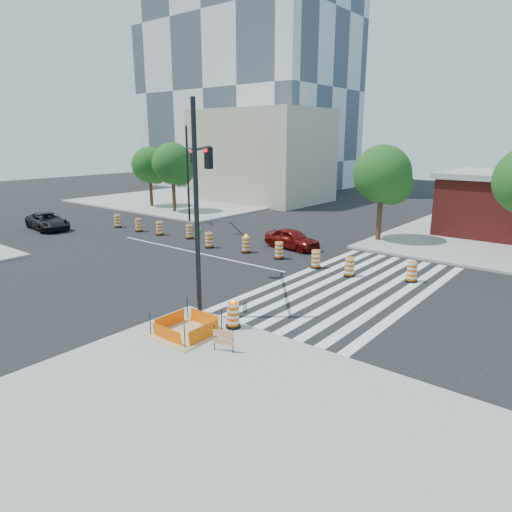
% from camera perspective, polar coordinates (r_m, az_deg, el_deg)
% --- Properties ---
extents(ground, '(120.00, 120.00, 0.00)m').
position_cam_1_polar(ground, '(29.05, -7.68, 0.47)').
color(ground, black).
rests_on(ground, ground).
extents(sidewalk_nw, '(22.00, 22.00, 0.15)m').
position_cam_1_polar(sidewalk_nw, '(54.09, -7.08, 7.12)').
color(sidewalk_nw, gray).
rests_on(sidewalk_nw, ground).
extents(crosswalk_east, '(6.75, 13.50, 0.01)m').
position_cam_1_polar(crosswalk_east, '(22.68, 11.85, -3.77)').
color(crosswalk_east, silver).
rests_on(crosswalk_east, ground).
extents(lane_centerline, '(14.00, 0.12, 0.01)m').
position_cam_1_polar(lane_centerline, '(29.05, -7.68, 0.48)').
color(lane_centerline, silver).
rests_on(lane_centerline, ground).
extents(excavation_pit, '(2.20, 2.20, 0.90)m').
position_cam_1_polar(excavation_pit, '(16.91, -8.67, -9.34)').
color(excavation_pit, tan).
rests_on(excavation_pit, ground).
extents(tower_nw, '(28.00, 18.00, 45.00)m').
position_cam_1_polar(tower_nw, '(71.17, -1.14, 27.17)').
color(tower_nw, silver).
rests_on(tower_nw, ground).
extents(beige_midrise, '(14.00, 10.00, 10.00)m').
position_cam_1_polar(beige_midrise, '(52.62, 0.63, 12.40)').
color(beige_midrise, tan).
rests_on(beige_midrise, ground).
extents(red_coupe, '(3.95, 1.87, 1.31)m').
position_cam_1_polar(red_coupe, '(29.71, 4.52, 2.17)').
color(red_coupe, '#5D0907').
rests_on(red_coupe, ground).
extents(dark_suv, '(5.02, 2.88, 1.32)m').
position_cam_1_polar(dark_suv, '(39.45, -24.59, 3.99)').
color(dark_suv, black).
rests_on(dark_suv, ground).
extents(signal_pole_se, '(4.08, 4.96, 8.31)m').
position_cam_1_polar(signal_pole_se, '(19.19, -6.90, 8.68)').
color(signal_pole_se, black).
rests_on(signal_pole_se, ground).
extents(signal_pole_nw, '(4.76, 3.71, 7.81)m').
position_cam_1_polar(signal_pole_nw, '(37.27, -8.33, 11.02)').
color(signal_pole_nw, black).
rests_on(signal_pole_nw, ground).
extents(pit_drum, '(0.56, 0.56, 1.10)m').
position_cam_1_polar(pit_drum, '(17.11, -2.88, -7.48)').
color(pit_drum, black).
rests_on(pit_drum, ground).
extents(barricade, '(0.72, 0.27, 0.88)m').
position_cam_1_polar(barricade, '(15.30, -4.08, -10.16)').
color(barricade, '#DC5D04').
rests_on(barricade, ground).
extents(tree_north_a, '(3.64, 3.60, 6.13)m').
position_cam_1_polar(tree_north_a, '(48.42, -13.09, 10.79)').
color(tree_north_a, '#382314').
rests_on(tree_north_a, ground).
extents(tree_north_b, '(3.90, 3.88, 6.59)m').
position_cam_1_polar(tree_north_b, '(44.37, -10.30, 11.01)').
color(tree_north_b, '#382314').
rests_on(tree_north_b, ground).
extents(tree_north_c, '(3.91, 3.88, 6.59)m').
position_cam_1_polar(tree_north_c, '(32.27, 15.59, 9.45)').
color(tree_north_c, '#382314').
rests_on(tree_north_c, ground).
extents(median_drum_0, '(0.60, 0.60, 1.02)m').
position_cam_1_polar(median_drum_0, '(38.39, -16.93, 4.15)').
color(median_drum_0, black).
rests_on(median_drum_0, ground).
extents(median_drum_1, '(0.60, 0.60, 1.02)m').
position_cam_1_polar(median_drum_1, '(36.19, -14.46, 3.72)').
color(median_drum_1, black).
rests_on(median_drum_1, ground).
extents(median_drum_2, '(0.60, 0.60, 1.02)m').
position_cam_1_polar(median_drum_2, '(34.53, -11.96, 3.35)').
color(median_drum_2, black).
rests_on(median_drum_2, ground).
extents(median_drum_3, '(0.60, 0.60, 1.02)m').
position_cam_1_polar(median_drum_3, '(32.93, -8.33, 2.98)').
color(median_drum_3, black).
rests_on(median_drum_3, ground).
extents(median_drum_4, '(0.60, 0.60, 1.02)m').
position_cam_1_polar(median_drum_4, '(30.03, -5.87, 1.93)').
color(median_drum_4, black).
rests_on(median_drum_4, ground).
extents(median_drum_5, '(0.60, 0.60, 1.18)m').
position_cam_1_polar(median_drum_5, '(28.60, -1.26, 1.38)').
color(median_drum_5, black).
rests_on(median_drum_5, ground).
extents(median_drum_6, '(0.60, 0.60, 1.02)m').
position_cam_1_polar(median_drum_6, '(27.17, 2.89, 0.63)').
color(median_drum_6, black).
rests_on(median_drum_6, ground).
extents(median_drum_7, '(0.60, 0.60, 1.02)m').
position_cam_1_polar(median_drum_7, '(25.41, 7.48, -0.47)').
color(median_drum_7, black).
rests_on(median_drum_7, ground).
extents(median_drum_8, '(0.60, 0.60, 1.02)m').
position_cam_1_polar(median_drum_8, '(24.18, 11.62, -1.43)').
color(median_drum_8, black).
rests_on(median_drum_8, ground).
extents(median_drum_9, '(0.60, 0.60, 1.02)m').
position_cam_1_polar(median_drum_9, '(24.10, 18.91, -1.99)').
color(median_drum_9, black).
rests_on(median_drum_9, ground).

